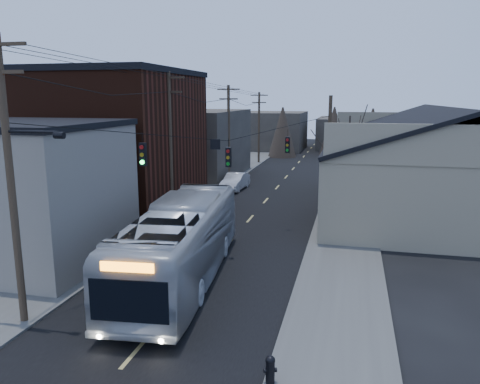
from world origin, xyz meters
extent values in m
cube|color=black|center=(0.00, 30.00, 0.01)|extent=(9.00, 110.00, 0.02)
cube|color=#474744|center=(-6.50, 30.00, 0.06)|extent=(4.00, 110.00, 0.12)
cube|color=#474744|center=(6.50, 30.00, 0.06)|extent=(4.00, 110.00, 0.12)
cube|color=slate|center=(-9.00, 9.00, 3.50)|extent=(8.00, 8.00, 7.00)
cube|color=black|center=(-10.00, 20.00, 5.00)|extent=(10.00, 12.00, 10.00)
cube|color=#36302B|center=(-9.50, 36.00, 3.50)|extent=(9.00, 14.00, 7.00)
cube|color=gray|center=(13.00, 25.00, 2.50)|extent=(16.00, 20.00, 5.00)
cube|color=black|center=(9.00, 25.00, 6.30)|extent=(8.16, 20.60, 2.86)
cube|color=#36302B|center=(-6.00, 65.00, 3.00)|extent=(10.00, 12.00, 6.00)
cube|color=#36302B|center=(7.00, 70.00, 2.50)|extent=(12.00, 14.00, 5.00)
cone|color=black|center=(6.50, 20.00, 3.60)|extent=(0.40, 0.40, 7.20)
cylinder|color=#382B1E|center=(-5.00, 3.00, 5.25)|extent=(0.28, 0.28, 10.50)
cylinder|color=#382B1E|center=(-5.00, 18.00, 5.00)|extent=(0.28, 0.28, 10.00)
cube|color=#382B1E|center=(-5.00, 18.00, 9.60)|extent=(2.20, 0.12, 0.12)
cylinder|color=#382B1E|center=(-5.00, 33.00, 4.75)|extent=(0.28, 0.28, 9.50)
cube|color=#382B1E|center=(-5.00, 33.00, 9.10)|extent=(2.20, 0.12, 0.12)
cylinder|color=#382B1E|center=(-5.00, 48.00, 4.50)|extent=(0.28, 0.28, 9.00)
cube|color=#382B1E|center=(-5.00, 48.00, 8.60)|extent=(2.20, 0.12, 0.12)
cylinder|color=#382B1E|center=(5.00, 25.00, 4.25)|extent=(0.28, 0.28, 8.50)
cube|color=black|center=(-2.00, 7.50, 5.95)|extent=(0.28, 0.20, 1.00)
cube|color=black|center=(0.60, 12.00, 5.35)|extent=(0.28, 0.20, 1.00)
cube|color=black|center=(2.80, 18.00, 5.45)|extent=(0.28, 0.20, 1.00)
imported|color=#A2A6AD|center=(-0.71, 8.36, 1.83)|extent=(4.36, 13.40, 3.67)
imported|color=#B0B3B9|center=(-3.60, 29.95, 0.77)|extent=(1.88, 4.73, 1.53)
cylinder|color=black|center=(4.70, 1.28, 0.46)|extent=(0.27, 0.27, 0.68)
sphere|color=black|center=(4.70, 1.28, 0.83)|extent=(0.29, 0.29, 0.29)
cylinder|color=black|center=(4.70, 1.28, 0.52)|extent=(0.42, 0.27, 0.14)
camera|label=1|loc=(6.74, -10.95, 8.36)|focal=35.00mm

